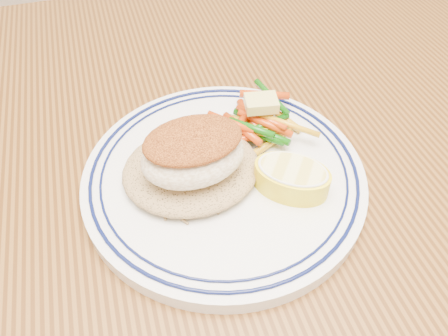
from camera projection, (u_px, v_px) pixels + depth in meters
dining_table at (275, 256)px, 0.46m from camera, size 1.50×0.90×0.75m
plate at (224, 176)px, 0.39m from camera, size 0.25×0.25×0.02m
rice_pilaf at (191, 166)px, 0.38m from camera, size 0.12×0.11×0.02m
fish_fillet at (193, 152)px, 0.35m from camera, size 0.09×0.07×0.04m
vegetable_pile at (257, 123)px, 0.42m from camera, size 0.10×0.09×0.03m
butter_pat at (261, 103)px, 0.41m from camera, size 0.03×0.03×0.01m
lemon_wedge at (292, 177)px, 0.37m from camera, size 0.08×0.08×0.03m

